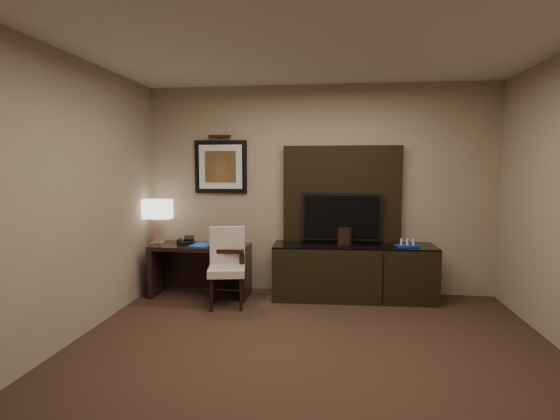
# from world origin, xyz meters

# --- Properties ---
(floor) EXTENTS (4.50, 5.00, 0.01)m
(floor) POSITION_xyz_m (0.00, 0.00, -0.01)
(floor) COLOR #2F1D15
(floor) RESTS_ON ground
(ceiling) EXTENTS (4.50, 5.00, 0.01)m
(ceiling) POSITION_xyz_m (0.00, 0.00, 2.70)
(ceiling) COLOR silver
(ceiling) RESTS_ON wall_back
(wall_back) EXTENTS (4.50, 0.01, 2.70)m
(wall_back) POSITION_xyz_m (0.00, 2.50, 1.35)
(wall_back) COLOR gray
(wall_back) RESTS_ON floor
(wall_front) EXTENTS (4.50, 0.01, 2.70)m
(wall_front) POSITION_xyz_m (0.00, -2.50, 1.35)
(wall_front) COLOR gray
(wall_front) RESTS_ON floor
(wall_left) EXTENTS (0.01, 5.00, 2.70)m
(wall_left) POSITION_xyz_m (-2.25, 0.00, 1.35)
(wall_left) COLOR gray
(wall_left) RESTS_ON floor
(desk) EXTENTS (1.25, 0.58, 0.66)m
(desk) POSITION_xyz_m (-1.48, 2.10, 0.33)
(desk) COLOR black
(desk) RESTS_ON floor
(credenza) EXTENTS (2.01, 0.62, 0.69)m
(credenza) POSITION_xyz_m (0.45, 2.20, 0.34)
(credenza) COLOR black
(credenza) RESTS_ON floor
(tv_wall_panel) EXTENTS (1.50, 0.12, 1.30)m
(tv_wall_panel) POSITION_xyz_m (0.30, 2.44, 1.27)
(tv_wall_panel) COLOR black
(tv_wall_panel) RESTS_ON wall_back
(tv) EXTENTS (1.00, 0.08, 0.60)m
(tv) POSITION_xyz_m (0.30, 2.34, 1.02)
(tv) COLOR black
(tv) RESTS_ON tv_wall_panel
(artwork) EXTENTS (0.70, 0.04, 0.70)m
(artwork) POSITION_xyz_m (-1.30, 2.48, 1.65)
(artwork) COLOR black
(artwork) RESTS_ON wall_back
(picture_light) EXTENTS (0.04, 0.04, 0.30)m
(picture_light) POSITION_xyz_m (-1.30, 2.44, 2.05)
(picture_light) COLOR #442D15
(picture_light) RESTS_ON wall_back
(desk_chair) EXTENTS (0.50, 0.56, 0.88)m
(desk_chair) POSITION_xyz_m (-1.04, 1.70, 0.44)
(desk_chair) COLOR beige
(desk_chair) RESTS_ON floor
(table_lamp) EXTENTS (0.38, 0.29, 0.54)m
(table_lamp) POSITION_xyz_m (-2.07, 2.17, 0.93)
(table_lamp) COLOR #9A7660
(table_lamp) RESTS_ON desk
(desk_phone) EXTENTS (0.23, 0.22, 0.10)m
(desk_phone) POSITION_xyz_m (-1.66, 2.07, 0.71)
(desk_phone) COLOR black
(desk_phone) RESTS_ON desk
(blue_folder) EXTENTS (0.30, 0.36, 0.02)m
(blue_folder) POSITION_xyz_m (-1.43, 2.03, 0.67)
(blue_folder) COLOR #1C44B9
(blue_folder) RESTS_ON desk
(book) EXTENTS (0.16, 0.07, 0.21)m
(book) POSITION_xyz_m (-1.32, 2.04, 0.77)
(book) COLOR tan
(book) RESTS_ON desk
(water_bottle) EXTENTS (0.07, 0.07, 0.19)m
(water_bottle) POSITION_xyz_m (-1.06, 2.14, 0.75)
(water_bottle) COLOR silver
(water_bottle) RESTS_ON desk
(ice_bucket) EXTENTS (0.23, 0.23, 0.21)m
(ice_bucket) POSITION_xyz_m (0.34, 2.23, 0.79)
(ice_bucket) COLOR black
(ice_bucket) RESTS_ON credenza
(minibar_tray) EXTENTS (0.30, 0.23, 0.10)m
(minibar_tray) POSITION_xyz_m (1.09, 2.15, 0.74)
(minibar_tray) COLOR #172598
(minibar_tray) RESTS_ON credenza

